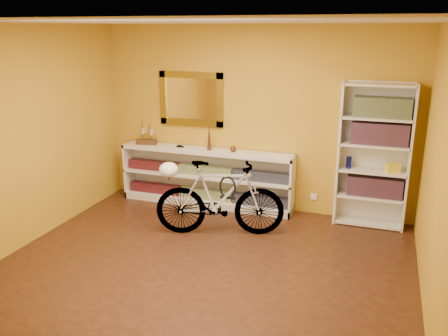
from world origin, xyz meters
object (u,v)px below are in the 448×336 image
(bookcase, at_px, (374,156))
(bicycle, at_px, (220,198))
(console_unit, at_px, (206,177))
(helmet, at_px, (169,170))

(bookcase, relative_size, bicycle, 1.15)
(console_unit, xyz_separation_m, bicycle, (0.55, -0.93, 0.06))
(console_unit, bearing_deg, helmet, -93.04)
(bookcase, relative_size, helmet, 7.77)
(console_unit, relative_size, bicycle, 1.57)
(console_unit, height_order, bicycle, bicycle)
(bicycle, height_order, helmet, bicycle)
(console_unit, relative_size, helmet, 10.63)
(console_unit, bearing_deg, bicycle, -59.54)
(bookcase, bearing_deg, helmet, -154.38)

